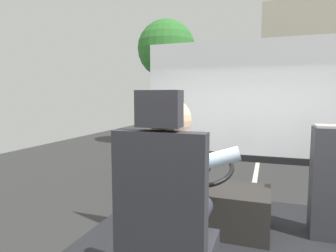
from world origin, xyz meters
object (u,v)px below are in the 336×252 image
driver_seat (166,230)px  parked_car_red (328,115)px  bus_driver (173,187)px  fare_box (326,182)px  steering_console (210,205)px

driver_seat → parked_car_red: 23.82m
driver_seat → bus_driver: 0.23m
parked_car_red → fare_box: bearing=-99.8°
bus_driver → fare_box: bus_driver is taller
fare_box → bus_driver: bearing=-127.4°
steering_console → bus_driver: bearing=-90.0°
driver_seat → fare_box: 1.76m
parked_car_red → driver_seat: bearing=-101.6°
bus_driver → steering_console: (-0.00, 1.15, -0.53)m
steering_console → fare_box: size_ratio=1.08×
fare_box → parked_car_red: 22.21m
steering_console → parked_car_red: 22.57m
bus_driver → parked_car_red: size_ratio=0.18×
driver_seat → bus_driver: size_ratio=1.59×
parked_car_red → bus_driver: bearing=-101.7°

